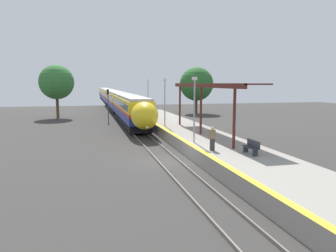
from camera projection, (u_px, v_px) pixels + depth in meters
The scene contains 14 objects.
ground_plane at pixel (167, 161), 22.93m from camera, with size 120.00×120.00×0.00m, color #383533.
rail_left at pixel (157, 161), 22.75m from camera, with size 0.08×90.00×0.15m, color slate.
rail_right at pixel (177, 160), 23.09m from camera, with size 0.08×90.00×0.15m, color slate.
train at pixel (112, 98), 72.35m from camera, with size 2.76×87.96×3.85m.
platform_right at pixel (223, 151), 23.84m from camera, with size 5.01×64.00×1.02m.
platform_bench at pixel (252, 147), 20.42m from camera, with size 0.44×1.61×0.89m.
person_waiting at pixel (212, 138), 21.53m from camera, with size 0.36×0.22×1.60m.
railway_signal at pixel (108, 102), 45.95m from camera, with size 0.28×0.28×4.58m.
lamppost_near at pixel (194, 105), 24.25m from camera, with size 0.36×0.20×4.88m.
lamppost_mid at pixel (165, 99), 33.50m from camera, with size 0.36×0.20×4.88m.
lamppost_far at pixel (148, 95), 42.76m from camera, with size 0.36×0.20×4.88m.
station_canopy at pixel (207, 87), 28.29m from camera, with size 2.02×16.41×4.41m.
background_tree_left at pixel (56, 82), 50.56m from camera, with size 5.34×5.34×8.28m.
background_tree_right at pixel (197, 84), 58.34m from camera, with size 5.99×5.99×8.29m.
Camera 1 is at (-5.28, -21.78, 5.43)m, focal length 35.00 mm.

